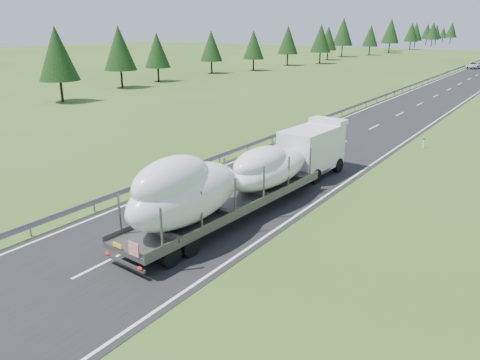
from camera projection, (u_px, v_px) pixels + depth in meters
The scene contains 6 objects.
ground at pixel (100, 265), 21.09m from camera, with size 400.00×400.00×0.00m, color #36541C.
road_surface at pixel (478, 75), 99.09m from camera, with size 10.00×400.00×0.02m, color black.
guardrail at pixel (451, 71), 101.71m from camera, with size 0.10×400.00×0.76m.
tree_line_left at pixel (345, 35), 143.23m from camera, with size 14.60×314.13×12.65m.
boat_truck at pixel (246, 173), 26.44m from camera, with size 3.68×20.29×4.59m.
distant_van at pixel (474, 65), 112.58m from camera, with size 2.63×5.70×1.58m, color silver.
Camera 1 is at (15.88, -11.83, 10.37)m, focal length 35.00 mm.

